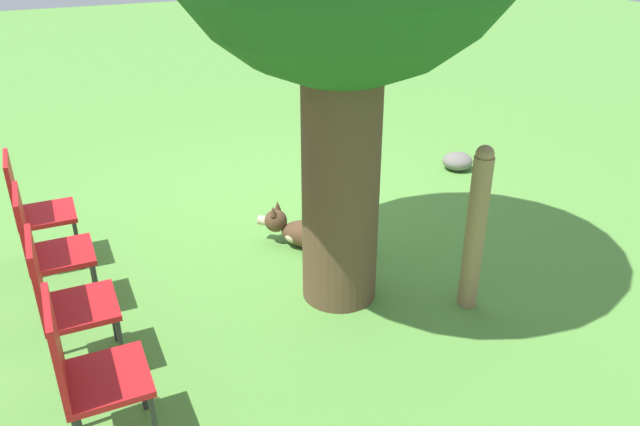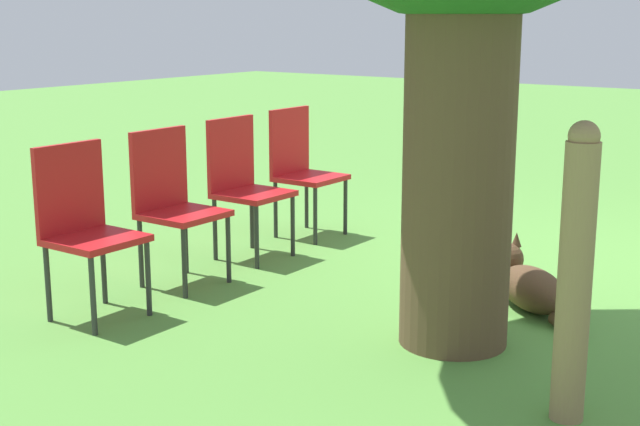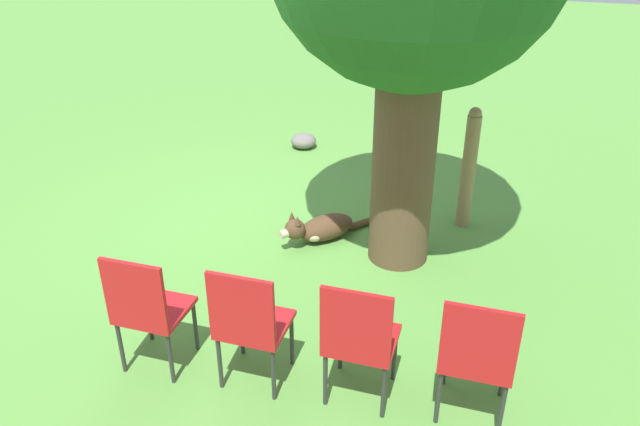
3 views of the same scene
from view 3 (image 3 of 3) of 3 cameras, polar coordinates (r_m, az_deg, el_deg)
name	(u,v)px [view 3 (image 3 of 3)]	position (r m, az deg, el deg)	size (l,w,h in m)	color
ground_plane	(269,231)	(6.13, -4.68, -1.69)	(30.00, 30.00, 0.00)	#56933D
dog	(321,228)	(5.91, 0.05, -1.40)	(0.82, 0.73, 0.36)	#513823
fence_post	(469,168)	(6.13, 13.44, 4.04)	(0.14, 0.14, 1.22)	#937551
red_chair_0	(146,306)	(4.35, -15.58, -8.21)	(0.42, 0.44, 0.94)	red
red_chair_1	(249,321)	(4.09, -6.50, -9.76)	(0.42, 0.44, 0.94)	red
red_chair_2	(359,336)	(3.95, 3.59, -11.19)	(0.42, 0.44, 0.94)	red
red_chair_3	(477,353)	(3.94, 14.17, -12.32)	(0.42, 0.44, 0.94)	red
garden_rock	(304,141)	(8.04, -1.52, 6.62)	(0.32, 0.32, 0.19)	slate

